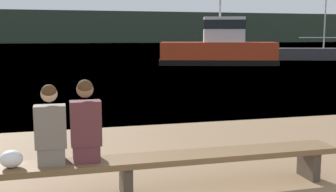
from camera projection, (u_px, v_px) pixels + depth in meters
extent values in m
plane|color=#426B8E|center=(62.00, 43.00, 124.54)|extent=(240.00, 240.00, 0.00)
cube|color=#2D3D2D|center=(62.00, 27.00, 120.98)|extent=(600.00, 12.00, 8.97)
cube|color=brown|center=(126.00, 162.00, 5.42)|extent=(5.98, 0.50, 0.08)
cube|color=#42382D|center=(308.00, 164.00, 6.13)|extent=(0.12, 0.42, 0.41)
cube|color=#42382D|center=(126.00, 180.00, 5.45)|extent=(0.12, 0.42, 0.41)
cube|color=#70665B|center=(52.00, 154.00, 5.24)|extent=(0.33, 0.39, 0.22)
cube|color=#70665B|center=(50.00, 127.00, 5.10)|extent=(0.37, 0.22, 0.52)
sphere|color=tan|center=(49.00, 94.00, 5.04)|extent=(0.20, 0.20, 0.20)
sphere|color=#472D19|center=(49.00, 92.00, 5.02)|extent=(0.18, 0.18, 0.18)
cube|color=#56282D|center=(86.00, 152.00, 5.35)|extent=(0.33, 0.39, 0.22)
cube|color=#56282D|center=(86.00, 123.00, 5.20)|extent=(0.37, 0.22, 0.56)
sphere|color=#846047|center=(85.00, 89.00, 5.14)|extent=(0.21, 0.21, 0.21)
sphere|color=#472D19|center=(85.00, 87.00, 5.12)|extent=(0.19, 0.19, 0.19)
ellipsoid|color=white|center=(11.00, 159.00, 5.04)|extent=(0.27, 0.23, 0.21)
cube|color=red|center=(218.00, 53.00, 30.05)|extent=(8.51, 4.90, 1.60)
cube|color=black|center=(218.00, 62.00, 30.13)|extent=(8.70, 5.04, 0.38)
cube|color=silver|center=(224.00, 30.00, 29.79)|extent=(3.17, 2.33, 1.77)
cube|color=black|center=(224.00, 25.00, 29.74)|extent=(3.24, 2.40, 0.64)
cylinder|color=#B2B2B7|center=(220.00, 2.00, 29.53)|extent=(0.14, 0.14, 2.03)
cube|color=#333338|center=(329.00, 54.00, 36.06)|extent=(9.58, 5.09, 0.99)
cylinder|color=#B7B7BC|center=(325.00, 12.00, 35.59)|extent=(0.12, 0.12, 6.04)
cylinder|color=#B7B7BC|center=(324.00, 38.00, 35.89)|extent=(4.02, 1.40, 0.08)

